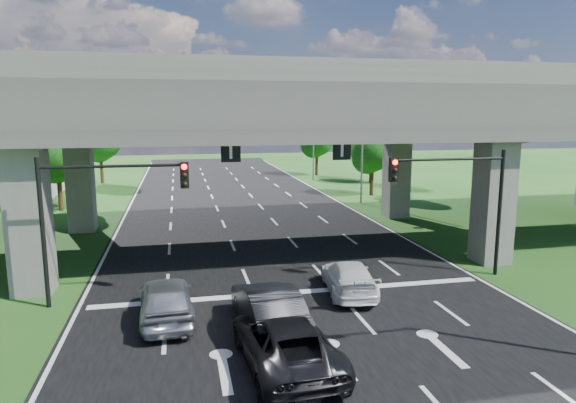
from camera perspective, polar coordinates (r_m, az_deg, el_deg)
name	(u,v)px	position (r m, az deg, el deg)	size (l,w,h in m)	color
ground	(316,325)	(19.33, 3.14, -13.59)	(160.00, 160.00, 0.00)	#194114
road	(269,253)	(28.55, -2.15, -5.73)	(18.00, 120.00, 0.03)	black
overpass	(262,108)	(29.47, -2.93, 10.30)	(80.00, 15.00, 10.00)	#3B3836
signal_right	(459,190)	(24.74, 18.51, 1.22)	(5.76, 0.54, 6.00)	black
signal_left	(99,202)	(21.55, -20.22, -0.09)	(5.76, 0.54, 6.00)	black
streetlight_far	(358,135)	(43.72, 7.79, 7.36)	(3.38, 0.25, 10.00)	gray
streetlight_beyond	(310,129)	(59.01, 2.48, 8.07)	(3.38, 0.25, 10.00)	gray
tree_left_near	(57,150)	(44.17, -24.25, 5.27)	(4.50, 4.50, 7.80)	black
tree_left_mid	(43,151)	(52.66, -25.61, 5.07)	(3.91, 3.90, 6.76)	black
tree_left_far	(100,136)	(59.72, -20.16, 6.82)	(4.80, 4.80, 8.32)	black
tree_right_near	(373,147)	(48.57, 9.44, 5.96)	(4.20, 4.20, 7.28)	black
tree_right_mid	(372,145)	(57.12, 9.30, 6.21)	(3.91, 3.90, 6.76)	black
tree_right_far	(317,136)	(63.42, 3.28, 7.25)	(4.50, 4.50, 7.80)	black
car_silver	(166,299)	(19.93, -13.37, -10.47)	(1.94, 4.83, 1.64)	#B0B2B8
car_dark	(268,308)	(18.45, -2.19, -11.79)	(1.80, 5.16, 1.70)	black
car_white	(349,277)	(22.38, 6.76, -8.36)	(1.91, 4.70, 1.37)	white
car_trailing	(286,342)	(16.15, -0.27, -15.36)	(2.56, 5.55, 1.54)	black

